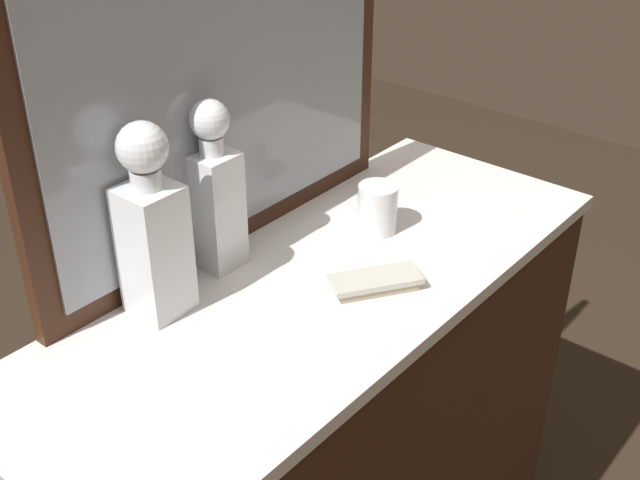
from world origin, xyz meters
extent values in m
cube|color=#381E11|center=(0.00, 0.00, 0.45)|extent=(1.14, 0.44, 0.90)
cube|color=white|center=(0.00, 0.00, 0.92)|extent=(1.18, 0.46, 0.03)
cube|color=#381E11|center=(0.00, 0.21, 1.21)|extent=(0.81, 0.03, 0.56)
cube|color=gray|center=(0.00, 0.20, 1.21)|extent=(0.73, 0.01, 0.48)
cube|color=white|center=(-0.07, 0.17, 1.03)|extent=(0.07, 0.07, 0.21)
cube|color=#8C4C14|center=(-0.07, 0.17, 0.99)|extent=(0.06, 0.06, 0.13)
cylinder|color=white|center=(-0.07, 0.17, 1.15)|extent=(0.04, 0.04, 0.03)
sphere|color=white|center=(-0.07, 0.17, 1.20)|extent=(0.07, 0.07, 0.07)
cube|color=white|center=(-0.23, 0.14, 1.04)|extent=(0.09, 0.09, 0.22)
cube|color=#8C4C14|center=(-0.23, 0.14, 0.99)|extent=(0.07, 0.07, 0.13)
cylinder|color=white|center=(-0.23, 0.14, 1.16)|extent=(0.05, 0.05, 0.03)
sphere|color=white|center=(-0.23, 0.14, 1.21)|extent=(0.08, 0.08, 0.08)
cylinder|color=white|center=(0.20, 0.03, 0.97)|extent=(0.07, 0.07, 0.09)
cylinder|color=silver|center=(0.20, 0.03, 0.93)|extent=(0.07, 0.07, 0.01)
cube|color=#B7A88C|center=(0.04, -0.09, 0.94)|extent=(0.15, 0.12, 0.01)
cube|color=beige|center=(0.04, -0.09, 0.95)|extent=(0.16, 0.13, 0.01)
camera|label=1|loc=(-0.89, -0.74, 1.70)|focal=46.17mm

